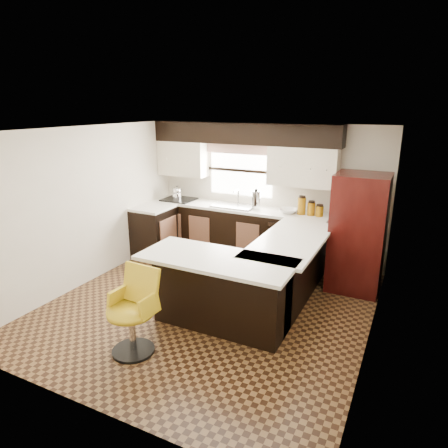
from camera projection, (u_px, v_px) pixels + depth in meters
The scene contains 30 objects.
floor at pixel (209, 306), 5.57m from camera, with size 4.40×4.40×0.00m, color #49301A.
ceiling at pixel (207, 130), 4.87m from camera, with size 4.40×4.40×0.00m, color silver.
wall_back at pixel (267, 192), 7.11m from camera, with size 4.40×4.40×0.00m, color beige.
wall_front at pixel (82, 292), 3.33m from camera, with size 4.40×4.40×0.00m, color beige.
wall_left at pixel (87, 206), 6.11m from camera, with size 4.40×4.40×0.00m, color beige.
wall_right at pixel (378, 248), 4.33m from camera, with size 4.40×4.40×0.00m, color beige.
base_cab_back at pixel (236, 233), 7.26m from camera, with size 3.30×0.60×0.90m, color black.
base_cab_left at pixel (154, 233), 7.27m from camera, with size 0.60×0.70×0.90m, color black.
counter_back at pixel (237, 208), 7.12m from camera, with size 3.30×0.60×0.04m, color silver.
counter_left at pixel (153, 208), 7.14m from camera, with size 0.60×0.70×0.04m, color silver.
soffit at pixel (243, 133), 6.83m from camera, with size 3.40×0.35×0.36m, color black.
upper_cab_left at pixel (183, 158), 7.49m from camera, with size 0.94×0.35×0.64m, color beige.
upper_cab_right at pixel (303, 167), 6.52m from camera, with size 1.14×0.35×0.64m, color beige.
window_pane at pixel (241, 170), 7.20m from camera, with size 1.20×0.02×0.90m, color white.
valance at pixel (240, 149), 7.05m from camera, with size 1.30×0.06×0.18m, color #D19B93.
sink at pixel (234, 206), 7.11m from camera, with size 0.75×0.45×0.03m, color #B2B2B7.
dishwasher at pixel (284, 247), 6.60m from camera, with size 0.58×0.03×0.78m, color black.
cooktop at pixel (179, 199), 7.60m from camera, with size 0.58×0.50×0.03m, color black.
peninsula_long at pixel (286, 272), 5.59m from camera, with size 0.60×1.95×0.90m, color black.
peninsula_return at pixel (221, 292), 4.98m from camera, with size 1.65×0.60×0.90m, color black.
counter_pen_long at pixel (291, 240), 5.43m from camera, with size 0.84×1.95×0.04m, color silver.
counter_pen_return at pixel (217, 259), 4.77m from camera, with size 1.89×0.84×0.04m, color silver.
refrigerator at pixel (358, 233), 5.88m from camera, with size 0.75×0.72×1.76m, color black.
bar_chair at pixel (131, 313), 4.40m from camera, with size 0.52×0.52×0.98m, color gold, non-canonical shape.
kettle at pixel (177, 192), 7.58m from camera, with size 0.18×0.18×0.25m, color silver, non-canonical shape.
percolator at pixel (256, 200), 6.91m from camera, with size 0.15×0.15×0.32m, color silver.
mixing_bowl at pixel (288, 211), 6.70m from camera, with size 0.31×0.31×0.08m, color white.
canister_large at pixel (302, 206), 6.59m from camera, with size 0.13×0.13×0.28m, color #8A5A08.
canister_med at pixel (311, 209), 6.54m from camera, with size 0.12×0.12×0.21m, color #8A5A08.
canister_small at pixel (319, 211), 6.48m from camera, with size 0.13×0.13×0.17m, color #8A5A08.
Camera 1 is at (2.40, -4.39, 2.71)m, focal length 32.00 mm.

